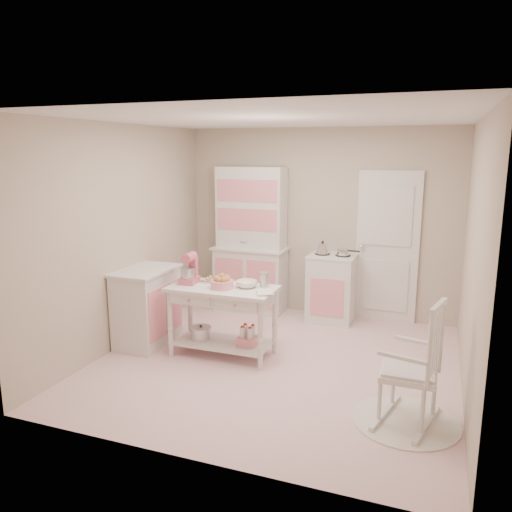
{
  "coord_description": "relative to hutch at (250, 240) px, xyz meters",
  "views": [
    {
      "loc": [
        1.58,
        -4.89,
        2.28
      ],
      "look_at": [
        -0.42,
        0.51,
        1.07
      ],
      "focal_mm": 35.0,
      "sensor_mm": 36.0,
      "label": 1
    }
  ],
  "objects": [
    {
      "name": "room_shell",
      "position": [
        0.93,
        -1.66,
        0.61
      ],
      "size": [
        3.84,
        3.84,
        2.62
      ],
      "color": "pink",
      "rests_on": "ground"
    },
    {
      "name": "door",
      "position": [
        1.88,
        0.21,
        -0.02
      ],
      "size": [
        0.82,
        0.05,
        2.04
      ],
      "primitive_type": "cube",
      "color": "white",
      "rests_on": "ground"
    },
    {
      "name": "hutch",
      "position": [
        0.0,
        0.0,
        0.0
      ],
      "size": [
        1.06,
        0.5,
        2.08
      ],
      "primitive_type": "cube",
      "color": "white",
      "rests_on": "ground"
    },
    {
      "name": "stove",
      "position": [
        1.2,
        -0.05,
        -0.58
      ],
      "size": [
        0.62,
        0.57,
        0.92
      ],
      "primitive_type": "cube",
      "color": "white",
      "rests_on": "ground"
    },
    {
      "name": "base_cabinet",
      "position": [
        -0.7,
        -1.65,
        -0.58
      ],
      "size": [
        0.54,
        0.84,
        0.92
      ],
      "primitive_type": "cube",
      "color": "white",
      "rests_on": "ground"
    },
    {
      "name": "lace_rug",
      "position": [
        2.36,
        -2.43,
        -1.03
      ],
      "size": [
        0.92,
        0.92,
        0.01
      ],
      "primitive_type": "cylinder",
      "color": "white",
      "rests_on": "ground"
    },
    {
      "name": "rocking_chair",
      "position": [
        2.36,
        -2.43,
        -0.49
      ],
      "size": [
        0.64,
        0.81,
        1.1
      ],
      "primitive_type": "cube",
      "rotation": [
        0.0,
        0.0,
        -0.24
      ],
      "color": "white",
      "rests_on": "ground"
    },
    {
      "name": "work_table",
      "position": [
        0.3,
        -1.65,
        -0.64
      ],
      "size": [
        1.2,
        0.6,
        0.8
      ],
      "primitive_type": "cube",
      "color": "white",
      "rests_on": "ground"
    },
    {
      "name": "stand_mixer",
      "position": [
        -0.12,
        -1.63,
        -0.07
      ],
      "size": [
        0.22,
        0.3,
        0.34
      ],
      "primitive_type": "cube",
      "rotation": [
        0.0,
        0.0,
        0.09
      ],
      "color": "#CE566F",
      "rests_on": "work_table"
    },
    {
      "name": "cookie_tray",
      "position": [
        0.15,
        -1.47,
        -0.23
      ],
      "size": [
        0.34,
        0.24,
        0.02
      ],
      "primitive_type": "cube",
      "color": "silver",
      "rests_on": "work_table"
    },
    {
      "name": "bread_basket",
      "position": [
        0.32,
        -1.7,
        -0.19
      ],
      "size": [
        0.25,
        0.25,
        0.09
      ],
      "primitive_type": "cylinder",
      "color": "pink",
      "rests_on": "work_table"
    },
    {
      "name": "mixing_bowl",
      "position": [
        0.56,
        -1.57,
        -0.2
      ],
      "size": [
        0.24,
        0.24,
        0.07
      ],
      "primitive_type": "imported",
      "color": "white",
      "rests_on": "work_table"
    },
    {
      "name": "metal_pitcher",
      "position": [
        0.74,
        -1.49,
        -0.16
      ],
      "size": [
        0.1,
        0.1,
        0.17
      ],
      "primitive_type": "cylinder",
      "color": "silver",
      "rests_on": "work_table"
    },
    {
      "name": "recipe_book",
      "position": [
        0.75,
        -1.77,
        -0.23
      ],
      "size": [
        0.25,
        0.28,
        0.02
      ],
      "primitive_type": "imported",
      "rotation": [
        0.0,
        0.0,
        0.45
      ],
      "color": "white",
      "rests_on": "work_table"
    }
  ]
}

